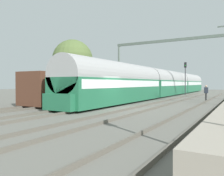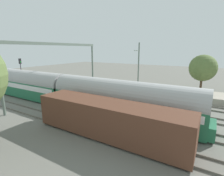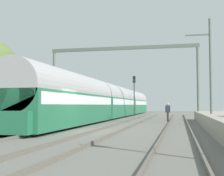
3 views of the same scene
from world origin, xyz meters
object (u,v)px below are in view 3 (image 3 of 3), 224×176
object	(u,v)px
person_crossing	(168,110)
freight_car	(13,106)
railway_signal_far	(134,91)
catenary_gantry	(122,65)
passenger_train	(115,101)

from	to	relation	value
person_crossing	freight_car	bearing A→B (deg)	21.91
railway_signal_far	catenary_gantry	xyz separation A→B (m)	(0.04, -9.12, 2.40)
railway_signal_far	catenary_gantry	size ratio (longest dim) A/B	0.34
person_crossing	railway_signal_far	xyz separation A→B (m)	(-4.95, 12.68, 2.45)
passenger_train	railway_signal_far	size ratio (longest dim) A/B	8.98
catenary_gantry	person_crossing	bearing A→B (deg)	-35.90
passenger_train	freight_car	bearing A→B (deg)	-102.76
person_crossing	catenary_gantry	distance (m)	7.77
passenger_train	freight_car	size ratio (longest dim) A/B	3.78
person_crossing	railway_signal_far	distance (m)	13.83
railway_signal_far	freight_car	bearing A→B (deg)	-105.41
freight_car	person_crossing	world-z (taller)	freight_car
person_crossing	railway_signal_far	world-z (taller)	railway_signal_far
passenger_train	person_crossing	distance (m)	11.21
passenger_train	railway_signal_far	xyz separation A→B (m)	(1.92, 3.87, 1.50)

